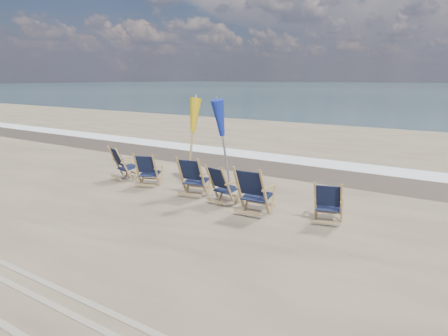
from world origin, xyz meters
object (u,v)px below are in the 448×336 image
object	(u,v)px
beach_chair_5	(341,204)
umbrella_blue	(225,122)
beach_chair_0	(123,165)
beach_chair_2	(202,178)
beach_chair_4	(264,193)
umbrella_yellow	(191,120)
beach_chair_1	(156,170)
beach_chair_3	(227,187)

from	to	relation	value
beach_chair_5	umbrella_blue	bearing A→B (deg)	-24.06
beach_chair_0	beach_chair_2	bearing A→B (deg)	-163.28
beach_chair_2	beach_chair_4	size ratio (longest dim) A/B	0.95
beach_chair_4	umbrella_yellow	xyz separation A→B (m)	(-2.58, 0.79, 1.27)
umbrella_blue	beach_chair_1	bearing A→B (deg)	-170.42
beach_chair_1	beach_chair_3	xyz separation A→B (m)	(2.49, -0.31, -0.00)
beach_chair_0	umbrella_blue	world-z (taller)	umbrella_blue
beach_chair_3	beach_chair_2	bearing A→B (deg)	-3.46
beach_chair_5	beach_chair_4	bearing A→B (deg)	0.81
beach_chair_2	umbrella_blue	bearing A→B (deg)	-142.37
beach_chair_0	beach_chair_2	size ratio (longest dim) A/B	0.97
beach_chair_5	beach_chair_3	bearing A→B (deg)	-11.28
beach_chair_1	beach_chair_4	size ratio (longest dim) A/B	0.87
umbrella_yellow	umbrella_blue	world-z (taller)	umbrella_blue
beach_chair_2	umbrella_blue	size ratio (longest dim) A/B	0.43
beach_chair_4	beach_chair_0	bearing A→B (deg)	-10.14
beach_chair_2	umbrella_blue	distance (m)	1.43
beach_chair_1	beach_chair_4	distance (m)	3.61
beach_chair_0	beach_chair_3	bearing A→B (deg)	-166.48
umbrella_blue	umbrella_yellow	bearing A→B (deg)	-175.36
beach_chair_0	beach_chair_1	world-z (taller)	beach_chair_0
beach_chair_3	umbrella_blue	size ratio (longest dim) A/B	0.39
beach_chair_0	beach_chair_5	distance (m)	6.20
beach_chair_0	beach_chair_3	world-z (taller)	beach_chair_0
beach_chair_1	beach_chair_3	size ratio (longest dim) A/B	1.00
beach_chair_0	umbrella_blue	distance (m)	3.43
beach_chair_4	beach_chair_5	size ratio (longest dim) A/B	1.19
beach_chair_2	beach_chair_0	bearing A→B (deg)	-12.48
beach_chair_0	beach_chair_4	distance (m)	4.77
beach_chair_5	beach_chair_2	bearing A→B (deg)	-16.13
beach_chair_0	umbrella_blue	xyz separation A→B (m)	(3.14, 0.39, 1.33)
beach_chair_2	beach_chair_1	bearing A→B (deg)	-14.92
beach_chair_4	umbrella_blue	xyz separation A→B (m)	(-1.60, 0.87, 1.29)
beach_chair_2	beach_chair_3	xyz separation A→B (m)	(0.89, -0.22, -0.04)
beach_chair_0	umbrella_yellow	world-z (taller)	umbrella_yellow
beach_chair_5	umbrella_yellow	bearing A→B (deg)	-21.00
beach_chair_1	umbrella_yellow	bearing A→B (deg)	172.40
beach_chair_3	umbrella_yellow	bearing A→B (deg)	-10.26
beach_chair_1	umbrella_blue	distance (m)	2.42
beach_chair_3	beach_chair_4	xyz separation A→B (m)	(1.08, -0.23, 0.07)
umbrella_yellow	beach_chair_4	bearing A→B (deg)	-17.13
umbrella_yellow	umbrella_blue	distance (m)	0.98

